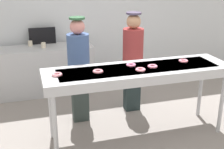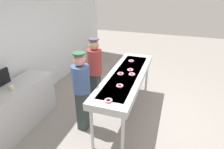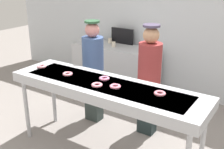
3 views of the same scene
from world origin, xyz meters
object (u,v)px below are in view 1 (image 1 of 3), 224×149
Objects in this scene: strawberry_donut_4 at (98,71)px; strawberry_donut_5 at (183,61)px; paper_cup_1 at (44,45)px; strawberry_donut_0 at (140,70)px; prep_counter at (46,70)px; worker_baker at (79,65)px; paper_cup_0 at (30,43)px; strawberry_donut_1 at (131,65)px; menu_display at (42,36)px; strawberry_donut_2 at (57,75)px; worker_assistant at (133,57)px; strawberry_donut_3 at (153,66)px; fryer_conveyor at (139,73)px.

strawberry_donut_4 is 1.25m from strawberry_donut_5.
strawberry_donut_4 reaches higher than paper_cup_1.
strawberry_donut_0 is 0.07× the size of prep_counter.
worker_baker is 1.55m from paper_cup_0.
strawberry_donut_0 is 0.54m from strawberry_donut_4.
strawberry_donut_5 is at bearing -2.80° from strawberry_donut_1.
paper_cup_0 is 0.20× the size of menu_display.
strawberry_donut_2 is at bearing 173.31° from strawberry_donut_0.
paper_cup_1 is 0.32m from menu_display.
worker_baker reaches higher than strawberry_donut_0.
strawberry_donut_1 is 0.07× the size of prep_counter.
strawberry_donut_5 is 2.84m from paper_cup_0.
strawberry_donut_2 reaches higher than paper_cup_0.
worker_assistant reaches higher than strawberry_donut_2.
paper_cup_0 is at bearing 120.35° from strawberry_donut_0.
strawberry_donut_0 reaches higher than prep_counter.
worker_assistant is 16.77× the size of paper_cup_1.
strawberry_donut_1 is 1.36× the size of paper_cup_0.
strawberry_donut_0 is at bearing -65.33° from menu_display.
menu_display is (-0.02, 2.18, 0.02)m from strawberry_donut_2.
strawberry_donut_5 is 2.63m from prep_counter.
prep_counter is (-0.40, 1.26, -0.45)m from worker_baker.
strawberry_donut_5 is 1.50m from worker_baker.
worker_baker is at bearing 59.80° from strawberry_donut_2.
strawberry_donut_3 is at bearing 131.86° from worker_baker.
worker_baker is 16.63× the size of paper_cup_0.
strawberry_donut_0 is 0.08× the size of worker_assistant.
strawberry_donut_2 is at bearing -89.49° from prep_counter.
strawberry_donut_3 is 1.00× the size of strawberry_donut_4.
strawberry_donut_1 is at bearing -61.12° from prep_counter.
fryer_conveyor is at bearing -53.39° from strawberry_donut_1.
strawberry_donut_0 is 2.53m from menu_display.
strawberry_donut_5 reaches higher than prep_counter.
strawberry_donut_5 is at bearing 14.42° from strawberry_donut_0.
strawberry_donut_3 is 0.83m from worker_assistant.
strawberry_donut_3 is 1.00× the size of strawberry_donut_5.
prep_counter is (-0.02, 1.92, -0.58)m from strawberry_donut_2.
fryer_conveyor is 0.15m from strawberry_donut_0.
strawberry_donut_4 is 0.08× the size of worker_assistant.
strawberry_donut_0 is 2.37m from prep_counter.
strawberry_donut_5 reaches higher than paper_cup_0.
menu_display is at bearing 115.86° from strawberry_donut_1.
menu_display is at bearing 90.45° from strawberry_donut_2.
prep_counter is (-1.08, 1.93, -0.49)m from fryer_conveyor.
fryer_conveyor is 1.56× the size of worker_assistant.
strawberry_donut_1 is 2.31m from menu_display.
menu_display is (-1.08, 2.18, 0.11)m from fryer_conveyor.
strawberry_donut_1 is at bearing 128.24° from worker_baker.
strawberry_donut_5 is at bearing 5.18° from fryer_conveyor.
strawberry_donut_5 reaches higher than fryer_conveyor.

